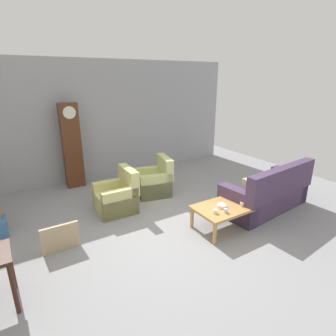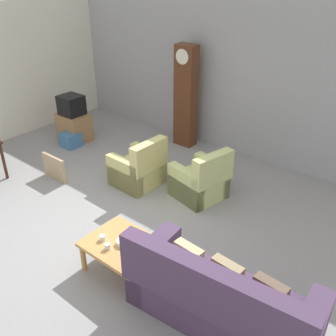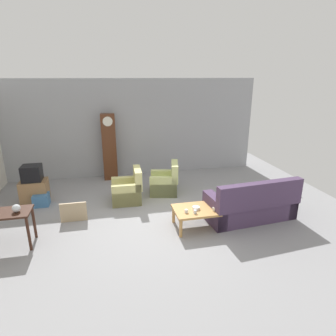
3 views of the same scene
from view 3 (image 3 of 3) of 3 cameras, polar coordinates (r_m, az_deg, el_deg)
ground_plane at (r=6.81m, az=-3.02°, el=-10.62°), size 10.40×10.40×0.00m
garage_door_wall at (r=9.69m, az=-6.78°, el=8.02°), size 8.40×0.16×3.20m
couch_floral at (r=7.02m, az=16.42°, el=-7.22°), size 2.17×1.06×1.04m
armchair_olive_near at (r=7.75m, az=-8.03°, el=-4.57°), size 0.81×0.78×0.92m
armchair_olive_far at (r=8.22m, az=-0.55°, el=-3.04°), size 0.94×0.91×0.92m
coffee_table_wood at (r=6.41m, az=5.56°, el=-8.74°), size 0.96×0.76×0.45m
grandfather_clock at (r=9.33m, az=-11.73°, el=4.12°), size 0.44×0.30×2.15m
tv_stand_cabinet at (r=8.45m, az=-25.24°, el=-4.25°), size 0.68×0.52×0.61m
tv_crt at (r=8.29m, az=-25.71°, el=-0.93°), size 0.48×0.44×0.42m
framed_picture_leaning at (r=7.05m, az=-18.45°, el=-8.41°), size 0.60×0.05×0.47m
storage_box_blue at (r=8.21m, az=-24.12°, el=-5.86°), size 0.39×0.37×0.31m
glass_dome_cloche at (r=6.25m, az=-28.22°, el=-7.15°), size 0.16×0.16×0.16m
cup_white_porcelain at (r=6.20m, az=3.68°, el=-8.63°), size 0.08×0.08×0.07m
cup_blue_rimmed at (r=6.18m, az=5.47°, el=-8.73°), size 0.07×0.07×0.08m
cup_cream_tall at (r=6.34m, az=9.24°, el=-8.16°), size 0.07×0.07×0.07m
bowl_white_stacked at (r=6.37m, az=5.65°, el=-7.99°), size 0.17×0.17×0.06m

